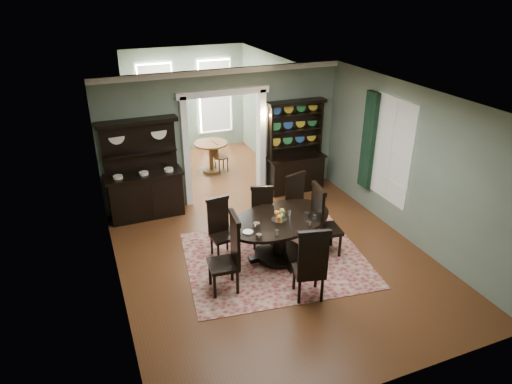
% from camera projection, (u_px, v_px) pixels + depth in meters
% --- Properties ---
extents(room, '(5.51, 6.01, 3.01)m').
position_uv_depth(room, '(278.00, 184.00, 7.72)').
color(room, '#562D16').
rests_on(room, ground).
extents(parlor, '(3.51, 3.50, 3.01)m').
position_uv_depth(parlor, '(195.00, 108.00, 12.34)').
color(parlor, '#562D16').
rests_on(parlor, ground).
extents(doorway_trim, '(2.08, 0.25, 2.57)m').
position_uv_depth(doorway_trim, '(224.00, 131.00, 10.18)').
color(doorway_trim, white).
rests_on(doorway_trim, floor).
extents(right_window, '(0.15, 1.47, 2.12)m').
position_uv_depth(right_window, '(380.00, 146.00, 9.35)').
color(right_window, white).
rests_on(right_window, wall_right).
extents(wall_sconce, '(0.27, 0.21, 0.21)m').
position_uv_depth(wall_sconce, '(266.00, 117.00, 10.25)').
color(wall_sconce, gold).
rests_on(wall_sconce, back_wall_right).
extents(rug, '(3.57, 3.07, 0.01)m').
position_uv_depth(rug, '(276.00, 259.00, 8.46)').
color(rug, maroon).
rests_on(rug, floor).
extents(dining_table, '(2.30, 2.30, 0.81)m').
position_uv_depth(dining_table, '(280.00, 230.00, 8.31)').
color(dining_table, black).
rests_on(dining_table, rug).
extents(centerpiece, '(1.40, 0.90, 0.23)m').
position_uv_depth(centerpiece, '(279.00, 218.00, 8.08)').
color(centerpiece, silver).
rests_on(centerpiece, dining_table).
extents(chair_far_left, '(0.46, 0.44, 1.15)m').
position_uv_depth(chair_far_left, '(220.00, 226.00, 8.39)').
color(chair_far_left, black).
rests_on(chair_far_left, rug).
extents(chair_far_mid, '(0.54, 0.53, 1.18)m').
position_uv_depth(chair_far_mid, '(262.00, 214.00, 8.75)').
color(chair_far_mid, black).
rests_on(chair_far_mid, rug).
extents(chair_far_right, '(0.59, 0.57, 1.30)m').
position_uv_depth(chair_far_right, '(297.00, 204.00, 9.01)').
color(chair_far_right, black).
rests_on(chair_far_right, rug).
extents(chair_end_left, '(0.53, 0.55, 1.38)m').
position_uv_depth(chair_end_left, '(230.00, 252.00, 7.38)').
color(chair_end_left, black).
rests_on(chair_end_left, rug).
extents(chair_end_right, '(0.55, 0.58, 1.41)m').
position_uv_depth(chair_end_right, '(322.00, 219.00, 8.33)').
color(chair_end_right, black).
rests_on(chair_end_right, rug).
extents(chair_near, '(0.59, 0.57, 1.34)m').
position_uv_depth(chair_near, '(311.00, 263.00, 7.11)').
color(chair_near, black).
rests_on(chair_near, rug).
extents(sideboard, '(1.63, 0.58, 2.14)m').
position_uv_depth(sideboard, '(144.00, 184.00, 9.71)').
color(sideboard, black).
rests_on(sideboard, floor).
extents(welsh_dresser, '(1.42, 0.53, 2.20)m').
position_uv_depth(welsh_dresser, '(295.00, 159.00, 10.90)').
color(welsh_dresser, black).
rests_on(welsh_dresser, floor).
extents(parlor_table, '(0.89, 0.89, 0.82)m').
position_uv_depth(parlor_table, '(211.00, 153.00, 12.00)').
color(parlor_table, '#583719').
rests_on(parlor_table, parlor_floor).
extents(parlor_chair_left, '(0.44, 0.44, 0.92)m').
position_uv_depth(parlor_chair_left, '(179.00, 157.00, 11.87)').
color(parlor_chair_left, '#583719').
rests_on(parlor_chair_left, parlor_floor).
extents(parlor_chair_right, '(0.37, 0.36, 0.84)m').
position_uv_depth(parlor_chair_right, '(219.00, 156.00, 12.04)').
color(parlor_chair_right, '#583719').
rests_on(parlor_chair_right, parlor_floor).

